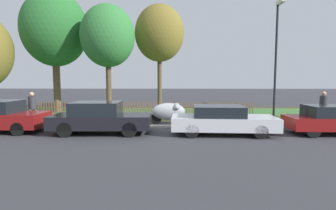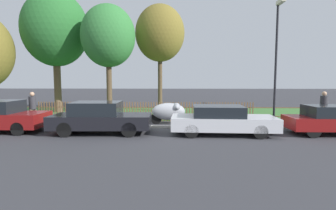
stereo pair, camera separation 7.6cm
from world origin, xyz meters
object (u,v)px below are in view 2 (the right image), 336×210
at_px(parked_car_navy_estate, 100,117).
at_px(tree_behind_motorcycle, 55,30).
at_px(tree_mid_park, 108,36).
at_px(pedestrian_near_fence, 324,106).
at_px(parked_car_white_van, 333,120).
at_px(pedestrian_by_lamp, 33,107).
at_px(tree_far_left, 160,34).
at_px(covered_motorcycle, 169,111).
at_px(street_lamp, 277,50).
at_px(parked_car_red_compact, 222,120).
at_px(parked_car_black_saloon, 1,116).

height_order(parked_car_navy_estate, tree_behind_motorcycle, tree_behind_motorcycle).
bearing_deg(tree_mid_park, pedestrian_near_fence, -17.96).
height_order(parked_car_white_van, pedestrian_by_lamp, pedestrian_by_lamp).
bearing_deg(tree_behind_motorcycle, parked_car_navy_estate, -54.85).
relative_size(tree_far_left, pedestrian_near_fence, 4.46).
bearing_deg(tree_far_left, tree_mid_park, -146.60).
xyz_separation_m(covered_motorcycle, street_lamp, (5.35, -0.93, 3.16)).
relative_size(tree_far_left, pedestrian_by_lamp, 4.54).
bearing_deg(parked_car_red_compact, tree_behind_motorcycle, 146.63).
bearing_deg(parked_car_navy_estate, pedestrian_near_fence, 10.18).
distance_m(parked_car_navy_estate, pedestrian_near_fence, 11.47).
height_order(parked_car_black_saloon, pedestrian_near_fence, pedestrian_near_fence).
height_order(parked_car_red_compact, tree_mid_park, tree_mid_park).
distance_m(parked_car_red_compact, street_lamp, 4.70).
relative_size(parked_car_white_van, covered_motorcycle, 2.03).
height_order(tree_mid_park, pedestrian_near_fence, tree_mid_park).
bearing_deg(tree_mid_park, pedestrian_by_lamp, -123.89).
bearing_deg(parked_car_red_compact, covered_motorcycle, 134.06).
height_order(parked_car_black_saloon, parked_car_navy_estate, parked_car_black_saloon).
bearing_deg(pedestrian_near_fence, tree_mid_park, -93.33).
relative_size(tree_mid_park, street_lamp, 1.21).
bearing_deg(pedestrian_near_fence, parked_car_navy_estate, -63.39).
bearing_deg(street_lamp, parked_car_black_saloon, -173.56).
distance_m(parked_car_white_van, tree_far_left, 12.97).
distance_m(parked_car_red_compact, pedestrian_by_lamp, 9.87).
height_order(tree_mid_park, street_lamp, tree_mid_park).
xyz_separation_m(parked_car_navy_estate, tree_behind_motorcycle, (-5.45, 7.74, 5.37)).
xyz_separation_m(tree_far_left, pedestrian_near_fence, (9.04, -6.26, -4.89)).
xyz_separation_m(tree_mid_park, pedestrian_near_fence, (12.43, -4.03, -4.34)).
xyz_separation_m(parked_car_navy_estate, street_lamp, (8.41, 1.67, 3.15)).
distance_m(parked_car_red_compact, covered_motorcycle, 3.59).
relative_size(parked_car_red_compact, tree_far_left, 0.57).
distance_m(covered_motorcycle, tree_far_left, 8.03).
distance_m(parked_car_red_compact, parked_car_white_van, 4.90).
relative_size(parked_car_navy_estate, parked_car_white_van, 1.11).
bearing_deg(parked_car_black_saloon, street_lamp, 5.66).
xyz_separation_m(parked_car_red_compact, tree_far_left, (-3.28, 8.72, 5.27)).
height_order(parked_car_red_compact, pedestrian_by_lamp, pedestrian_by_lamp).
height_order(pedestrian_near_fence, street_lamp, street_lamp).
xyz_separation_m(parked_car_black_saloon, pedestrian_near_fence, (15.95, 2.19, 0.30)).
height_order(covered_motorcycle, tree_far_left, tree_far_left).
distance_m(parked_car_white_van, pedestrian_near_fence, 2.51).
bearing_deg(tree_behind_motorcycle, pedestrian_by_lamp, -77.71).
height_order(parked_car_black_saloon, tree_behind_motorcycle, tree_behind_motorcycle).
bearing_deg(tree_far_left, covered_motorcycle, -81.68).
bearing_deg(pedestrian_by_lamp, parked_car_red_compact, 100.96).
bearing_deg(tree_far_left, parked_car_black_saloon, -129.25).
relative_size(parked_car_white_van, pedestrian_by_lamp, 2.26).
bearing_deg(tree_far_left, pedestrian_near_fence, -34.72).
height_order(parked_car_navy_estate, covered_motorcycle, parked_car_navy_estate).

